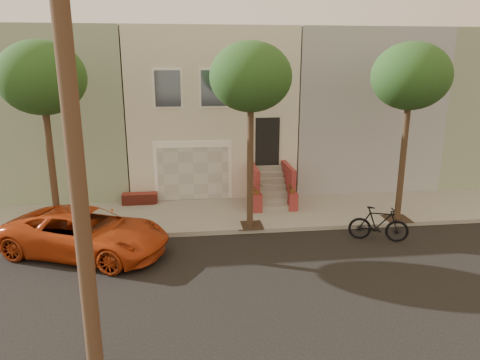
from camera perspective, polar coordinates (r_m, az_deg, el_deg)
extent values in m
plane|color=black|center=(12.24, -0.79, -13.24)|extent=(90.00, 90.00, 0.00)
cube|color=#9B988C|center=(17.09, -2.76, -4.51)|extent=(40.00, 3.70, 0.15)
cube|color=beige|center=(22.04, -4.06, 9.47)|extent=(7.00, 8.00, 7.00)
cube|color=gray|center=(22.73, -21.64, 8.62)|extent=(6.50, 8.00, 7.00)
cube|color=gray|center=(23.41, 13.04, 9.45)|extent=(6.50, 8.00, 7.00)
cube|color=gray|center=(26.34, 26.62, 8.85)|extent=(6.50, 8.00, 7.00)
cube|color=white|center=(18.47, -6.04, 1.22)|extent=(3.20, 0.12, 2.50)
cube|color=beige|center=(18.43, -6.03, 0.87)|extent=(2.90, 0.06, 2.20)
cube|color=#9B988C|center=(17.03, -5.79, -4.35)|extent=(3.20, 3.70, 0.02)
cube|color=maroon|center=(18.53, -12.75, -2.34)|extent=(1.40, 0.45, 0.44)
cube|color=black|center=(18.48, 3.55, 4.93)|extent=(1.00, 0.06, 2.00)
cube|color=#3F4751|center=(17.92, -9.28, 11.53)|extent=(1.00, 0.06, 1.40)
cube|color=white|center=(17.94, -9.28, 11.54)|extent=(1.15, 0.05, 1.55)
cube|color=#3F4751|center=(17.95, -3.41, 11.71)|extent=(1.00, 0.06, 1.40)
cube|color=white|center=(17.97, -3.41, 11.71)|extent=(1.15, 0.05, 1.55)
cube|color=#3F4751|center=(18.15, 2.39, 11.76)|extent=(1.00, 0.06, 1.40)
cube|color=white|center=(18.17, 2.38, 11.76)|extent=(1.15, 0.05, 1.55)
cube|color=#9B988C|center=(17.35, 4.50, -3.62)|extent=(1.20, 0.28, 0.20)
cube|color=#9B988C|center=(17.55, 4.33, -2.71)|extent=(1.20, 0.28, 0.20)
cube|color=#9B988C|center=(17.75, 4.17, -1.82)|extent=(1.20, 0.28, 0.20)
cube|color=#9B988C|center=(17.96, 4.01, -0.95)|extent=(1.20, 0.28, 0.20)
cube|color=#9B988C|center=(18.17, 3.85, -0.11)|extent=(1.20, 0.28, 0.20)
cube|color=#9B988C|center=(18.38, 3.70, 0.72)|extent=(1.20, 0.28, 0.20)
cube|color=#9B988C|center=(18.60, 3.55, 1.53)|extent=(1.20, 0.28, 0.20)
cube|color=maroon|center=(17.81, 1.80, -0.72)|extent=(0.18, 1.96, 1.60)
cube|color=maroon|center=(18.08, 6.19, -0.57)|extent=(0.18, 1.96, 1.60)
cube|color=maroon|center=(17.11, 2.24, -2.97)|extent=(0.35, 0.35, 0.70)
imported|color=#1A4318|center=(16.94, 2.26, -1.13)|extent=(0.40, 0.35, 0.45)
cube|color=maroon|center=(17.39, 6.81, -2.78)|extent=(0.35, 0.35, 0.70)
imported|color=#1A4318|center=(17.22, 6.87, -0.96)|extent=(0.41, 0.35, 0.45)
cube|color=#2D2116|center=(16.26, -22.19, -6.43)|extent=(0.90, 0.90, 0.02)
cylinder|color=#372619|center=(15.65, -22.95, 0.74)|extent=(0.22, 0.22, 4.20)
ellipsoid|color=#1A4318|center=(15.25, -24.14, 11.91)|extent=(2.70, 2.57, 2.29)
cube|color=#2D2116|center=(15.82, 1.27, -5.85)|extent=(0.90, 0.90, 0.02)
cylinder|color=#372619|center=(15.19, 1.32, 1.55)|extent=(0.22, 0.22, 4.20)
ellipsoid|color=#1A4318|center=(14.77, 1.39, 13.13)|extent=(2.70, 2.57, 2.29)
cube|color=#2D2116|center=(17.44, 19.52, -4.72)|extent=(0.90, 0.90, 0.02)
cylinder|color=#372619|center=(16.88, 20.14, 2.00)|extent=(0.22, 0.22, 4.20)
ellipsoid|color=#1A4318|center=(16.50, 21.12, 12.36)|extent=(2.70, 2.57, 2.29)
cylinder|color=#402B1D|center=(7.77, -20.93, 8.09)|extent=(0.30, 0.30, 10.00)
imported|color=#BD3E14|center=(14.49, -19.20, -6.40)|extent=(5.62, 4.13, 1.42)
imported|color=black|center=(15.45, 17.40, -5.40)|extent=(2.01, 1.17, 1.17)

